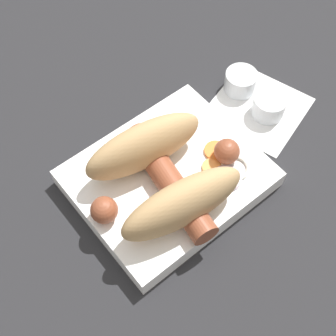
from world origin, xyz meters
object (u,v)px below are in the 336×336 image
Objects in this scene: bread_roll at (162,174)px; condiment_cup_near at (270,108)px; sausage at (169,181)px; food_tray at (168,178)px; condiment_cup_far at (240,83)px.

condiment_cup_near is (-0.18, -0.01, -0.04)m from bread_roll.
condiment_cup_near is at bearing -175.59° from sausage.
food_tray is 0.05m from bread_roll.
bread_roll is 0.20m from condiment_cup_far.
sausage is (0.01, 0.02, 0.03)m from food_tray.
condiment_cup_near is at bearing -176.88° from bread_roll.
sausage is at bearing 54.09° from food_tray.
sausage is 0.19m from condiment_cup_far.
sausage is 4.26× the size of condiment_cup_near.
food_tray is at bearing 17.54° from condiment_cup_far.
food_tray is at bearing -125.91° from sausage.
bread_roll is 0.19m from condiment_cup_near.
bread_roll is at bearing 19.40° from condiment_cup_far.
bread_roll is 3.72× the size of condiment_cup_far.
condiment_cup_far is at bearing -162.46° from food_tray.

